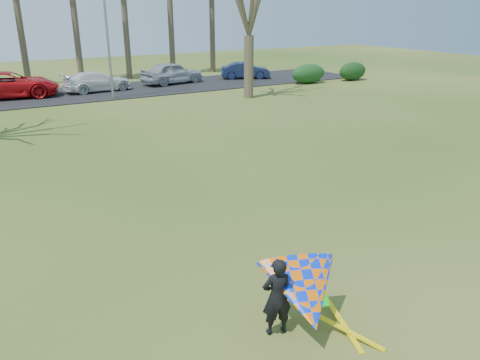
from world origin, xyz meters
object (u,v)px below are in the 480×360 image
car_3 (98,81)px  car_5 (245,70)px  car_4 (172,73)px  car_2 (9,85)px  streetlight (109,28)px  kite_flyer (303,293)px

car_3 → car_5: bearing=-95.1°
car_4 → car_5: size_ratio=1.22×
car_2 → car_4: size_ratio=1.25×
streetlight → car_3: 4.98m
car_4 → car_5: car_4 is taller
car_5 → car_2: bearing=114.0°
streetlight → car_2: bearing=148.3°
streetlight → kite_flyer: (-3.80, -25.08, -3.62)m
streetlight → car_2: streetlight is taller
car_4 → car_5: 6.41m
car_2 → car_5: (17.98, -0.19, -0.19)m
car_2 → kite_flyer: bearing=-168.2°
car_3 → car_5: car_3 is taller
streetlight → car_4: 7.75m
car_2 → car_4: 11.59m
car_4 → kite_flyer: 30.50m
car_5 → streetlight: bearing=130.6°
car_3 → car_4: car_4 is taller
streetlight → car_3: size_ratio=1.68×
car_3 → kite_flyer: kite_flyer is taller
car_2 → car_4: bearing=-81.1°
car_3 → streetlight: bearing=178.8°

